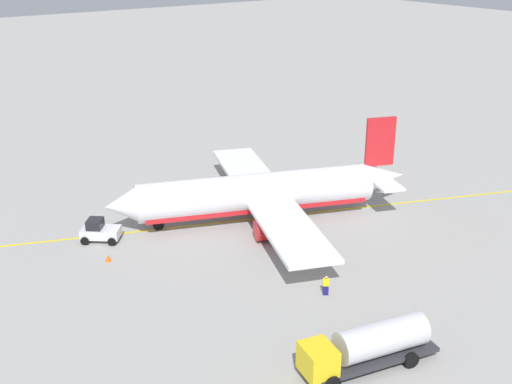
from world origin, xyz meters
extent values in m
plane|color=#9E9B96|center=(0.00, 0.00, 0.00)|extent=(400.00, 400.00, 0.00)
cylinder|color=white|center=(0.00, 0.00, 2.94)|extent=(23.95, 12.19, 3.89)
cube|color=red|center=(0.00, 0.00, 1.87)|extent=(22.45, 11.06, 1.09)
cone|color=white|center=(12.54, -4.75, 2.94)|extent=(4.46, 4.68, 3.73)
cone|color=white|center=(-13.17, 4.99, 3.33)|extent=(5.56, 4.75, 3.30)
cube|color=red|center=(-12.54, 4.75, 7.29)|extent=(3.12, 1.47, 5.20)
cube|color=white|center=(-12.54, 4.75, 3.34)|extent=(5.22, 8.71, 0.24)
cube|color=white|center=(-0.94, 0.35, 2.46)|extent=(15.48, 30.69, 0.36)
cylinder|color=red|center=(1.66, 4.93, 1.21)|extent=(3.74, 3.10, 2.10)
cylinder|color=red|center=(-2.03, -4.79, 1.21)|extent=(3.74, 3.10, 2.10)
cylinder|color=#4C4C51|center=(9.41, -3.57, 1.16)|extent=(0.24, 0.24, 1.23)
cylinder|color=black|center=(9.41, -3.57, 0.55)|extent=(1.17, 0.76, 1.10)
cylinder|color=#4C4C51|center=(-0.95, 3.14, 1.16)|extent=(0.24, 0.24, 1.23)
cylinder|color=black|center=(-0.95, 3.14, 0.55)|extent=(1.17, 0.76, 1.10)
cylinder|color=#4C4C51|center=(-2.79, -1.72, 1.16)|extent=(0.24, 0.24, 1.23)
cylinder|color=black|center=(-2.79, -1.72, 0.55)|extent=(1.17, 0.76, 1.10)
cube|color=#2D2D33|center=(7.68, 24.34, 0.70)|extent=(9.60, 4.35, 0.30)
cube|color=yellow|center=(11.83, 23.47, 1.65)|extent=(2.45, 2.76, 2.00)
cube|color=black|center=(12.71, 23.28, 2.05)|extent=(0.57, 1.99, 0.90)
cylinder|color=silver|center=(7.09, 24.46, 2.00)|extent=(6.82, 3.58, 2.30)
cylinder|color=black|center=(11.70, 24.77, 0.55)|extent=(1.15, 0.57, 1.10)
cylinder|color=black|center=(11.18, 22.33, 0.55)|extent=(1.15, 0.57, 1.10)
cylinder|color=black|center=(5.71, 26.02, 0.55)|extent=(1.15, 0.57, 1.10)
cylinder|color=black|center=(5.20, 23.58, 0.55)|extent=(1.15, 0.57, 1.10)
cube|color=silver|center=(15.01, -4.53, 0.85)|extent=(4.05, 3.82, 0.90)
cube|color=black|center=(15.40, -4.84, 1.75)|extent=(2.10, 2.12, 0.90)
cylinder|color=black|center=(13.38, -4.48, 0.40)|extent=(0.81, 0.74, 0.80)
cylinder|color=black|center=(14.64, -2.93, 0.40)|extent=(0.81, 0.74, 0.80)
cylinder|color=black|center=(15.39, -6.12, 0.40)|extent=(0.81, 0.74, 0.80)
cylinder|color=black|center=(16.65, -4.57, 0.40)|extent=(0.81, 0.74, 0.80)
cube|color=navy|center=(4.13, 15.54, 0.42)|extent=(0.54, 0.52, 0.85)
cube|color=yellow|center=(4.13, 15.54, 1.15)|extent=(0.63, 0.60, 0.60)
sphere|color=tan|center=(4.13, 15.54, 1.59)|extent=(0.24, 0.24, 0.24)
cone|color=#F2590F|center=(9.23, -6.80, 0.30)|extent=(0.53, 0.53, 0.59)
cone|color=#F2590F|center=(16.18, -0.21, 0.31)|extent=(0.55, 0.55, 0.61)
cube|color=yellow|center=(0.00, 0.00, 0.01)|extent=(72.40, 27.69, 0.01)
camera|label=1|loc=(34.98, 48.97, 27.04)|focal=44.71mm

